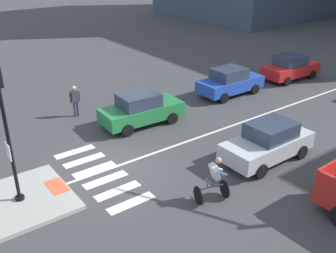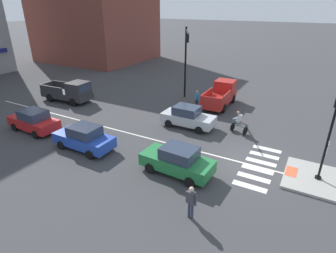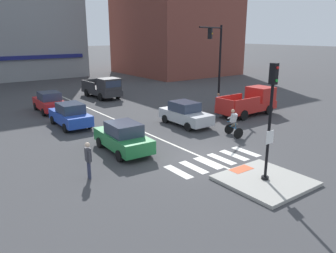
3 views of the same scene
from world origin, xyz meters
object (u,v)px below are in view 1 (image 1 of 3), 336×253
(car_silver_eastbound_mid, at_px, (268,142))
(pedestrian_at_curb_left, at_px, (75,99))
(car_red_westbound_distant, at_px, (290,67))
(signal_pole, at_px, (5,122))
(car_green_westbound_near, at_px, (141,109))
(cyclist, at_px, (214,179))
(car_blue_westbound_far, at_px, (230,82))

(car_silver_eastbound_mid, bearing_deg, pedestrian_at_curb_left, -153.80)
(car_red_westbound_distant, xyz_separation_m, pedestrian_at_curb_left, (-2.70, -14.17, 0.17))
(signal_pole, distance_m, car_green_westbound_near, 7.98)
(cyclist, height_order, pedestrian_at_curb_left, cyclist)
(car_blue_westbound_far, bearing_deg, cyclist, -47.77)
(car_silver_eastbound_mid, xyz_separation_m, cyclist, (0.79, -3.76, 0.06))
(cyclist, relative_size, pedestrian_at_curb_left, 1.01)
(car_red_westbound_distant, bearing_deg, car_silver_eastbound_mid, -56.98)
(car_silver_eastbound_mid, relative_size, car_red_westbound_distant, 0.99)
(car_green_westbound_near, height_order, cyclist, cyclist)
(car_silver_eastbound_mid, relative_size, cyclist, 2.44)
(car_silver_eastbound_mid, height_order, car_blue_westbound_far, same)
(car_red_westbound_distant, relative_size, car_blue_westbound_far, 1.01)
(car_silver_eastbound_mid, height_order, cyclist, cyclist)
(signal_pole, bearing_deg, car_red_westbound_distant, 99.66)
(car_red_westbound_distant, relative_size, cyclist, 2.47)
(car_green_westbound_near, height_order, car_blue_westbound_far, same)
(car_green_westbound_near, bearing_deg, pedestrian_at_curb_left, -143.23)
(car_green_westbound_near, height_order, car_red_westbound_distant, same)
(pedestrian_at_curb_left, bearing_deg, car_blue_westbound_far, 74.43)
(car_green_westbound_near, relative_size, cyclist, 2.48)
(car_silver_eastbound_mid, xyz_separation_m, car_red_westbound_distant, (-6.32, 9.73, 0.00))
(car_red_westbound_distant, bearing_deg, cyclist, -62.19)
(car_blue_westbound_far, bearing_deg, signal_pole, -75.66)
(car_silver_eastbound_mid, bearing_deg, car_blue_westbound_far, 146.47)
(signal_pole, relative_size, pedestrian_at_curb_left, 2.95)
(car_silver_eastbound_mid, relative_size, pedestrian_at_curb_left, 2.46)
(car_silver_eastbound_mid, xyz_separation_m, car_blue_westbound_far, (-6.57, 4.35, 0.00))
(car_green_westbound_near, relative_size, pedestrian_at_curb_left, 2.50)
(car_blue_westbound_far, bearing_deg, pedestrian_at_curb_left, -105.57)
(car_green_westbound_near, xyz_separation_m, car_red_westbound_distant, (-0.20, 12.00, 0.00))
(car_red_westbound_distant, bearing_deg, signal_pole, -80.34)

